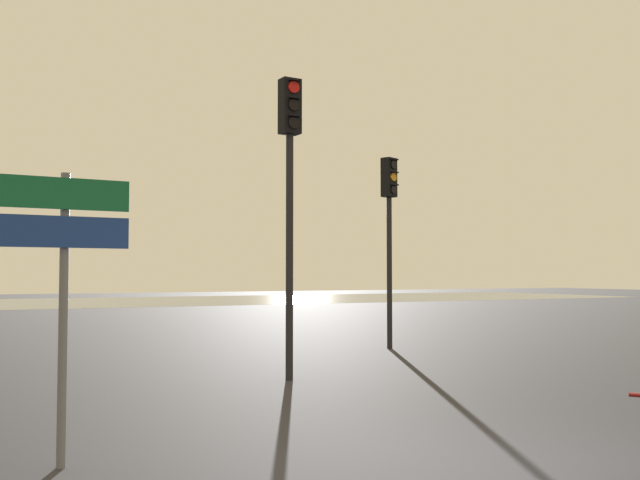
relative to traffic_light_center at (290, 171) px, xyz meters
name	(u,v)px	position (x,y,z in m)	size (l,w,h in m)	color
water_strip	(48,303)	(-0.47, 33.94, -3.36)	(80.00, 16.00, 0.01)	slate
traffic_light_center	(290,171)	(0.00, 0.00, 0.00)	(0.34, 0.35, 4.87)	black
traffic_light_far_right	(389,216)	(3.99, 3.39, -0.33)	(0.38, 0.40, 4.36)	black
direction_sign_post	(65,263)	(-3.87, -3.85, -1.56)	(1.10, 0.14, 2.60)	slate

